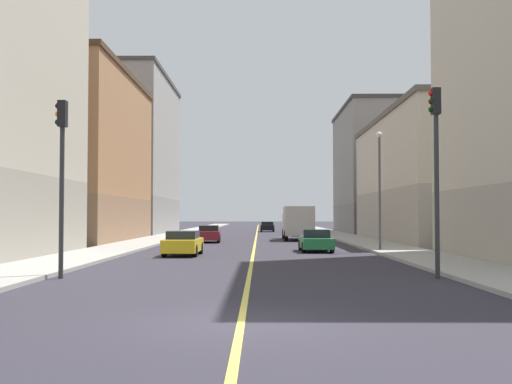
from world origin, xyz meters
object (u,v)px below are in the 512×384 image
(building_left_far, at_px, (381,171))
(traffic_light_left_near, at_px, (436,156))
(building_right_distant, at_px, (128,156))
(building_right_midblock, at_px, (73,157))
(street_lamp_left_near, at_px, (380,178))
(car_yellow, at_px, (183,243))
(box_truck, at_px, (298,222))
(traffic_light_right_near, at_px, (62,163))
(building_left_mid, at_px, (437,178))
(car_black, at_px, (267,227))
(car_green, at_px, (316,241))
(car_maroon, at_px, (209,234))

(building_left_far, xyz_separation_m, traffic_light_left_near, (-8.59, -53.89, -3.35))
(building_left_far, xyz_separation_m, building_right_distant, (-29.91, -2.97, 1.54))
(building_right_midblock, relative_size, street_lamp_left_near, 2.94)
(building_right_midblock, height_order, car_yellow, building_right_midblock)
(building_right_distant, relative_size, box_truck, 2.61)
(building_left_far, height_order, building_right_distant, building_right_distant)
(building_left_far, xyz_separation_m, building_right_midblock, (-29.91, -24.28, -0.61))
(street_lamp_left_near, bearing_deg, traffic_light_right_near, -131.94)
(building_right_midblock, bearing_deg, building_left_mid, 1.14)
(traffic_light_right_near, xyz_separation_m, street_lamp_left_near, (13.78, 15.34, 0.43))
(car_yellow, bearing_deg, car_black, 83.98)
(street_lamp_left_near, bearing_deg, car_yellow, -163.88)
(car_green, bearing_deg, building_right_distant, 117.89)
(building_left_far, height_order, car_black, building_left_far)
(building_right_distant, bearing_deg, traffic_light_left_near, -67.28)
(street_lamp_left_near, bearing_deg, building_right_distant, 122.12)
(building_left_mid, bearing_deg, traffic_light_right_near, -125.26)
(car_black, bearing_deg, building_left_mid, -65.48)
(traffic_light_right_near, distance_m, car_black, 60.66)
(building_right_distant, bearing_deg, car_yellow, -73.85)
(street_lamp_left_near, relative_size, box_truck, 0.87)
(building_right_distant, bearing_deg, car_maroon, -63.54)
(building_left_far, xyz_separation_m, box_truck, (-11.32, -21.00, -5.97))
(traffic_light_left_near, relative_size, car_yellow, 1.53)
(car_green, xyz_separation_m, box_truck, (-0.02, 17.14, 0.91))
(box_truck, bearing_deg, car_green, -89.93)
(building_left_far, bearing_deg, car_green, -106.49)
(building_right_midblock, height_order, street_lamp_left_near, building_right_midblock)
(building_left_mid, height_order, building_left_far, building_left_far)
(building_left_mid, bearing_deg, building_right_distant, 145.30)
(building_right_midblock, xyz_separation_m, street_lamp_left_near, (22.34, -14.28, -2.55))
(building_right_midblock, distance_m, car_black, 35.10)
(traffic_light_left_near, height_order, traffic_light_right_near, traffic_light_left_near)
(car_yellow, relative_size, car_green, 1.04)
(traffic_light_left_near, height_order, box_truck, traffic_light_left_near)
(box_truck, bearing_deg, street_lamp_left_near, -77.97)
(building_right_midblock, xyz_separation_m, car_yellow, (11.24, -17.49, -6.25))
(car_green, relative_size, box_truck, 0.51)
(traffic_light_left_near, distance_m, street_lamp_left_near, 15.37)
(street_lamp_left_near, bearing_deg, car_black, 97.70)
(building_right_midblock, height_order, car_green, building_right_midblock)
(car_green, bearing_deg, car_black, 93.01)
(street_lamp_left_near, relative_size, car_maroon, 1.58)
(car_maroon, xyz_separation_m, car_yellow, (-0.07, -16.09, -0.01))
(building_right_distant, bearing_deg, building_right_midblock, -90.00)
(box_truck, bearing_deg, building_right_midblock, -170.02)
(traffic_light_right_near, distance_m, car_maroon, 28.53)
(building_right_distant, relative_size, car_maroon, 4.76)
(building_right_midblock, distance_m, car_green, 24.05)
(car_yellow, bearing_deg, street_lamp_left_near, 16.12)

